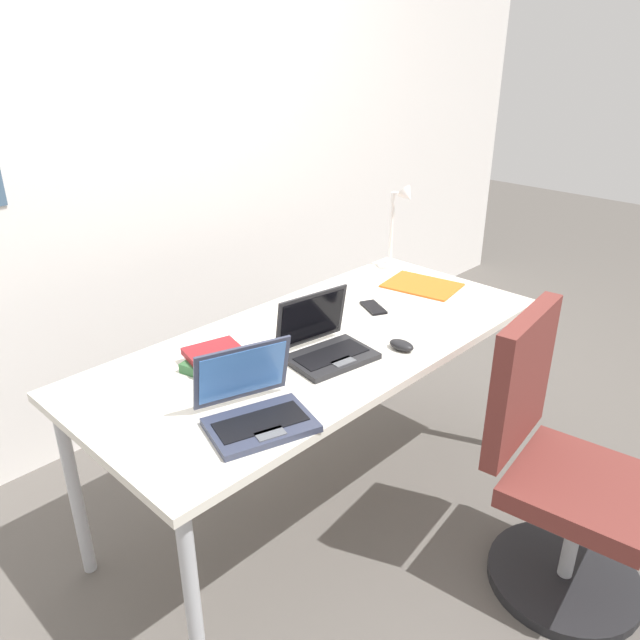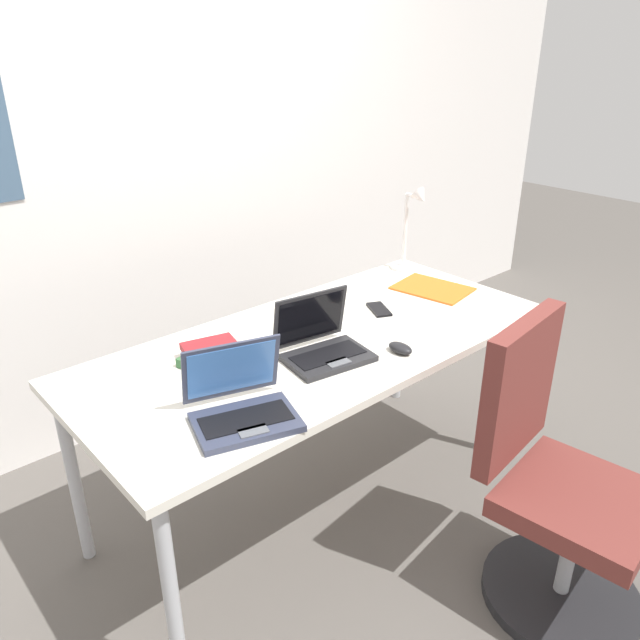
% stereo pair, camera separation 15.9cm
% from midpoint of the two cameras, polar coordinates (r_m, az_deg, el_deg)
% --- Properties ---
extents(ground_plane, '(12.00, 12.00, 0.00)m').
position_cam_midpoint_polar(ground_plane, '(2.69, -1.77, -16.12)').
color(ground_plane, '#56514C').
extents(wall_back, '(6.00, 0.13, 2.60)m').
position_cam_midpoint_polar(wall_back, '(2.96, -17.72, 14.79)').
color(wall_back, silver).
rests_on(wall_back, ground_plane).
extents(desk, '(1.80, 0.80, 0.74)m').
position_cam_midpoint_polar(desk, '(2.30, -1.99, -3.13)').
color(desk, silver).
rests_on(desk, ground_plane).
extents(desk_lamp, '(0.12, 0.18, 0.40)m').
position_cam_midpoint_polar(desk_lamp, '(2.93, 5.52, 8.40)').
color(desk_lamp, white).
rests_on(desk_lamp, desk).
extents(laptop_by_keyboard, '(0.36, 0.33, 0.22)m').
position_cam_midpoint_polar(laptop_by_keyboard, '(1.81, -8.51, -8.05)').
color(laptop_by_keyboard, '#33384C').
rests_on(laptop_by_keyboard, desk).
extents(laptop_mid_desk, '(0.32, 0.28, 0.21)m').
position_cam_midpoint_polar(laptop_mid_desk, '(2.14, -1.66, -2.32)').
color(laptop_mid_desk, '#232326').
rests_on(laptop_mid_desk, desk).
extents(computer_mouse, '(0.06, 0.10, 0.03)m').
position_cam_midpoint_polar(computer_mouse, '(2.20, 5.42, -2.34)').
color(computer_mouse, black).
rests_on(computer_mouse, desk).
extents(cell_phone, '(0.12, 0.15, 0.01)m').
position_cam_midpoint_polar(cell_phone, '(2.53, 3.11, 1.12)').
color(cell_phone, black).
rests_on(cell_phone, desk).
extents(book_stack, '(0.23, 0.19, 0.06)m').
position_cam_midpoint_polar(book_stack, '(2.13, -11.74, -3.42)').
color(book_stack, '#336638').
rests_on(book_stack, desk).
extents(paper_folder_back_left, '(0.28, 0.35, 0.01)m').
position_cam_midpoint_polar(paper_folder_back_left, '(2.78, 7.69, 3.14)').
color(paper_folder_back_left, orange).
rests_on(paper_folder_back_left, desk).
extents(office_chair, '(0.52, 0.56, 0.97)m').
position_cam_midpoint_polar(office_chair, '(2.25, 18.99, -13.95)').
color(office_chair, black).
rests_on(office_chair, ground_plane).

